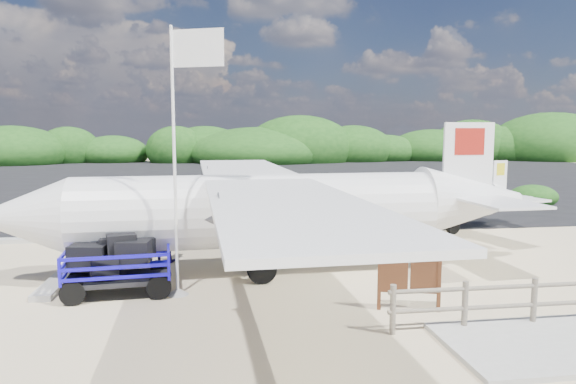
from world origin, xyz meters
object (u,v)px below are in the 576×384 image
(baggage_cart, at_px, (119,295))
(signboard, at_px, (408,311))
(crew_a, at_px, (222,215))
(aircraft_small, at_px, (66,175))
(aircraft_large, at_px, (358,189))
(flagpole, at_px, (178,295))
(crew_b, at_px, (162,234))

(baggage_cart, height_order, signboard, baggage_cart)
(crew_a, relative_size, aircraft_small, 0.26)
(aircraft_large, height_order, aircraft_small, aircraft_large)
(aircraft_small, bearing_deg, flagpole, 93.60)
(aircraft_small, bearing_deg, crew_a, 99.01)
(crew_b, bearing_deg, crew_a, -118.59)
(baggage_cart, distance_m, aircraft_small, 38.05)
(crew_b, bearing_deg, aircraft_small, -65.93)
(crew_a, relative_size, aircraft_large, 0.10)
(crew_a, bearing_deg, signboard, 138.37)
(crew_a, xyz_separation_m, aircraft_small, (-13.65, 30.41, -0.94))
(baggage_cart, height_order, crew_a, crew_a)
(flagpole, xyz_separation_m, signboard, (5.15, -1.89, 0.00))
(signboard, relative_size, crew_b, 0.85)
(baggage_cart, relative_size, crew_a, 1.43)
(flagpole, xyz_separation_m, crew_b, (-0.68, 3.32, 0.86))
(crew_a, xyz_separation_m, crew_b, (-1.89, -2.88, -0.08))
(signboard, height_order, crew_b, crew_b)
(aircraft_large, xyz_separation_m, aircraft_small, (-23.27, 14.84, 0.00))
(aircraft_large, bearing_deg, crew_a, 56.17)
(baggage_cart, bearing_deg, aircraft_small, 101.86)
(aircraft_large, bearing_deg, signboard, 74.40)
(signboard, height_order, aircraft_large, aircraft_large)
(aircraft_small, bearing_deg, baggage_cart, 91.67)
(signboard, distance_m, crew_b, 7.87)
(crew_b, relative_size, aircraft_small, 0.24)
(crew_a, relative_size, crew_b, 1.09)
(signboard, bearing_deg, flagpole, 174.39)
(baggage_cart, xyz_separation_m, flagpole, (1.42, -0.19, 0.00))
(signboard, bearing_deg, crew_a, 130.55)
(signboard, bearing_deg, crew_b, 152.79)
(flagpole, height_order, crew_b, flagpole)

